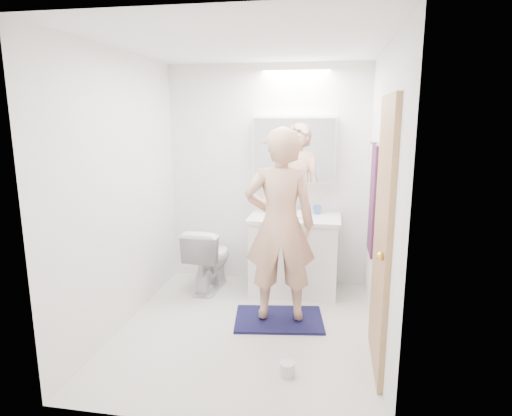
% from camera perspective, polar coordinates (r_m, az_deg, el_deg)
% --- Properties ---
extents(floor, '(2.50, 2.50, 0.00)m').
position_cam_1_polar(floor, '(4.01, -1.37, -15.57)').
color(floor, silver).
rests_on(floor, ground).
extents(ceiling, '(2.50, 2.50, 0.00)m').
position_cam_1_polar(ceiling, '(3.59, -1.58, 20.71)').
color(ceiling, white).
rests_on(ceiling, floor).
extents(wall_back, '(2.50, 0.00, 2.50)m').
position_cam_1_polar(wall_back, '(4.83, 1.48, 4.20)').
color(wall_back, white).
rests_on(wall_back, floor).
extents(wall_front, '(2.50, 0.00, 2.50)m').
position_cam_1_polar(wall_front, '(2.43, -7.32, -3.77)').
color(wall_front, white).
rests_on(wall_front, floor).
extents(wall_left, '(0.00, 2.50, 2.50)m').
position_cam_1_polar(wall_left, '(3.98, -17.21, 1.97)').
color(wall_left, white).
rests_on(wall_left, floor).
extents(wall_right, '(0.00, 2.50, 2.50)m').
position_cam_1_polar(wall_right, '(3.57, 16.14, 0.92)').
color(wall_right, white).
rests_on(wall_right, floor).
extents(vanity_cabinet, '(0.90, 0.55, 0.78)m').
position_cam_1_polar(vanity_cabinet, '(4.70, 5.00, -6.22)').
color(vanity_cabinet, white).
rests_on(vanity_cabinet, floor).
extents(countertop, '(0.95, 0.58, 0.04)m').
position_cam_1_polar(countertop, '(4.59, 5.09, -1.35)').
color(countertop, white).
rests_on(countertop, vanity_cabinet).
extents(sink_basin, '(0.36, 0.36, 0.03)m').
position_cam_1_polar(sink_basin, '(4.61, 5.13, -0.84)').
color(sink_basin, white).
rests_on(sink_basin, countertop).
extents(faucet, '(0.02, 0.02, 0.16)m').
position_cam_1_polar(faucet, '(4.78, 5.34, 0.42)').
color(faucet, silver).
rests_on(faucet, countertop).
extents(medicine_cabinet, '(0.88, 0.14, 0.70)m').
position_cam_1_polar(medicine_cabinet, '(4.69, 5.02, 7.61)').
color(medicine_cabinet, white).
rests_on(medicine_cabinet, wall_back).
extents(mirror_panel, '(0.84, 0.01, 0.66)m').
position_cam_1_polar(mirror_panel, '(4.61, 4.94, 7.54)').
color(mirror_panel, silver).
rests_on(mirror_panel, medicine_cabinet).
extents(toilet, '(0.44, 0.71, 0.69)m').
position_cam_1_polar(toilet, '(4.76, -6.15, -6.53)').
color(toilet, white).
rests_on(toilet, floor).
extents(bath_rug, '(0.87, 0.66, 0.02)m').
position_cam_1_polar(bath_rug, '(4.16, 3.01, -14.33)').
color(bath_rug, '#12143A').
rests_on(bath_rug, floor).
extents(person, '(0.68, 0.50, 1.72)m').
position_cam_1_polar(person, '(3.85, 3.16, -2.28)').
color(person, tan).
rests_on(person, bath_rug).
extents(door, '(0.04, 0.80, 2.00)m').
position_cam_1_polar(door, '(3.27, 16.21, -3.67)').
color(door, tan).
rests_on(door, wall_right).
extents(door_knob, '(0.06, 0.06, 0.06)m').
position_cam_1_polar(door_knob, '(2.99, 15.98, -6.11)').
color(door_knob, gold).
rests_on(door_knob, door).
extents(towel, '(0.02, 0.42, 1.00)m').
position_cam_1_polar(towel, '(4.12, 14.98, 1.02)').
color(towel, '#122439').
rests_on(towel, wall_right).
extents(towel_hook, '(0.07, 0.02, 0.02)m').
position_cam_1_polar(towel_hook, '(4.05, 15.19, 8.26)').
color(towel_hook, silver).
rests_on(towel_hook, wall_right).
extents(soap_bottle_a, '(0.13, 0.13, 0.24)m').
position_cam_1_polar(soap_bottle_a, '(4.74, 1.26, 0.90)').
color(soap_bottle_a, '#CECC85').
rests_on(soap_bottle_a, countertop).
extents(soap_bottle_b, '(0.09, 0.09, 0.16)m').
position_cam_1_polar(soap_bottle_b, '(4.75, 3.71, 0.36)').
color(soap_bottle_b, '#5994BE').
rests_on(soap_bottle_b, countertop).
extents(toothbrush_cup, '(0.11, 0.11, 0.09)m').
position_cam_1_polar(toothbrush_cup, '(4.72, 8.00, -0.24)').
color(toothbrush_cup, '#4375C9').
rests_on(toothbrush_cup, countertop).
extents(toilet_paper_roll, '(0.11, 0.11, 0.10)m').
position_cam_1_polar(toilet_paper_roll, '(3.39, 4.12, -20.28)').
color(toilet_paper_roll, silver).
rests_on(toilet_paper_roll, floor).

